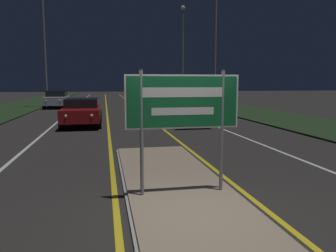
{
  "coord_description": "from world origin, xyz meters",
  "views": [
    {
      "loc": [
        -1.48,
        -5.04,
        2.27
      ],
      "look_at": [
        0.0,
        2.6,
        1.24
      ],
      "focal_mm": 35.0,
      "sensor_mm": 36.0,
      "label": 1
    }
  ],
  "objects": [
    {
      "name": "ground_plane",
      "position": [
        0.0,
        0.0,
        0.0
      ],
      "size": [
        160.0,
        160.0,
        0.0
      ],
      "primitive_type": "plane",
      "color": "#282623"
    },
    {
      "name": "median_island",
      "position": [
        0.0,
        1.1,
        0.04
      ],
      "size": [
        2.27,
        9.42,
        0.1
      ],
      "color": "#999993",
      "rests_on": "ground_plane"
    },
    {
      "name": "verge_right",
      "position": [
        9.5,
        20.0,
        0.04
      ],
      "size": [
        5.0,
        100.0,
        0.08
      ],
      "color": "#1E3319",
      "rests_on": "ground_plane"
    },
    {
      "name": "centre_line_yellow_left",
      "position": [
        -1.32,
        25.0,
        0.0
      ],
      "size": [
        0.12,
        70.0,
        0.01
      ],
      "color": "gold",
      "rests_on": "ground_plane"
    },
    {
      "name": "centre_line_yellow_right",
      "position": [
        1.32,
        25.0,
        0.0
      ],
      "size": [
        0.12,
        70.0,
        0.01
      ],
      "color": "gold",
      "rests_on": "ground_plane"
    },
    {
      "name": "lane_line_white_left",
      "position": [
        -4.2,
        25.0,
        0.0
      ],
      "size": [
        0.12,
        70.0,
        0.01
      ],
      "color": "silver",
      "rests_on": "ground_plane"
    },
    {
      "name": "lane_line_white_right",
      "position": [
        4.2,
        25.0,
        0.0
      ],
      "size": [
        0.12,
        70.0,
        0.01
      ],
      "color": "silver",
      "rests_on": "ground_plane"
    },
    {
      "name": "edge_line_white_left",
      "position": [
        -7.2,
        25.0,
        0.0
      ],
      "size": [
        0.1,
        70.0,
        0.01
      ],
      "color": "silver",
      "rests_on": "ground_plane"
    },
    {
      "name": "edge_line_white_right",
      "position": [
        7.2,
        25.0,
        0.0
      ],
      "size": [
        0.1,
        70.0,
        0.01
      ],
      "color": "silver",
      "rests_on": "ground_plane"
    },
    {
      "name": "highway_sign",
      "position": [
        0.0,
        1.09,
        1.81
      ],
      "size": [
        2.23,
        0.07,
        2.43
      ],
      "color": "gray",
      "rests_on": "median_island"
    },
    {
      "name": "streetlight_left_far",
      "position": [
        -6.55,
        26.04,
        7.54
      ],
      "size": [
        0.58,
        0.58,
        11.47
      ],
      "color": "gray",
      "rests_on": "ground_plane"
    },
    {
      "name": "streetlight_right_near",
      "position": [
        6.6,
        18.42,
        6.95
      ],
      "size": [
        0.64,
        0.64,
        9.91
      ],
      "color": "gray",
      "rests_on": "ground_plane"
    },
    {
      "name": "streetlight_right_far",
      "position": [
        6.6,
        28.63,
        5.95
      ],
      "size": [
        0.45,
        0.45,
        10.05
      ],
      "color": "gray",
      "rests_on": "ground_plane"
    },
    {
      "name": "car_receding_0",
      "position": [
        2.89,
        12.34,
        0.74
      ],
      "size": [
        1.88,
        4.64,
        1.37
      ],
      "color": "#B7B7BC",
      "rests_on": "ground_plane"
    },
    {
      "name": "car_receding_1",
      "position": [
        2.42,
        21.94,
        0.78
      ],
      "size": [
        1.95,
        4.67,
        1.45
      ],
      "color": "#B7B7BC",
      "rests_on": "ground_plane"
    },
    {
      "name": "car_approaching_0",
      "position": [
        -2.68,
        12.9,
        0.77
      ],
      "size": [
        2.03,
        4.5,
        1.43
      ],
      "color": "maroon",
      "rests_on": "ground_plane"
    },
    {
      "name": "car_approaching_1",
      "position": [
        -5.73,
        26.11,
        0.82
      ],
      "size": [
        1.98,
        4.65,
        1.57
      ],
      "color": "#B7B7BC",
      "rests_on": "ground_plane"
    }
  ]
}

